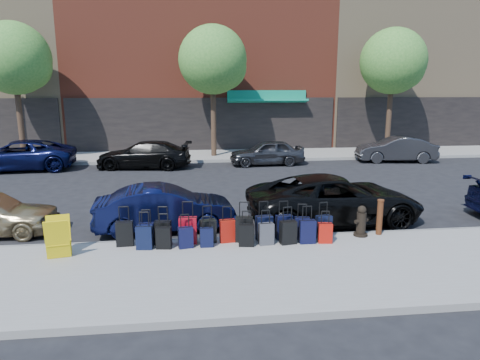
{
  "coord_description": "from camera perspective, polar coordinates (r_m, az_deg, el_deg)",
  "views": [
    {
      "loc": [
        -0.82,
        -15.08,
        3.96
      ],
      "look_at": [
        0.75,
        -1.5,
        1.03
      ],
      "focal_mm": 32.0,
      "sensor_mm": 36.0,
      "label": 1
    }
  ],
  "objects": [
    {
      "name": "suitcase_front_9",
      "position": [
        11.19,
        8.25,
        -6.37
      ],
      "size": [
        0.41,
        0.28,
        0.92
      ],
      "rotation": [
        0.0,
        0.0,
        -0.18
      ],
      "color": "black",
      "rests_on": "sidewalk_near"
    },
    {
      "name": "suitcase_front_5",
      "position": [
        10.88,
        -1.67,
        -6.79
      ],
      "size": [
        0.4,
        0.25,
        0.92
      ],
      "rotation": [
        0.0,
        0.0,
        0.11
      ],
      "color": "#941109",
      "rests_on": "sidewalk_near"
    },
    {
      "name": "suitcase_back_8",
      "position": [
        10.82,
        6.42,
        -6.95
      ],
      "size": [
        0.43,
        0.3,
        0.94
      ],
      "rotation": [
        0.0,
        0.0,
        0.18
      ],
      "color": "black",
      "rests_on": "sidewalk_near"
    },
    {
      "name": "sidewalk_near",
      "position": [
        9.45,
        -1.05,
        -12.18
      ],
      "size": [
        60.0,
        4.0,
        0.15
      ],
      "primitive_type": "cube",
      "color": "gray",
      "rests_on": "ground"
    },
    {
      "name": "building_right",
      "position": [
        37.43,
        21.39,
        19.03
      ],
      "size": [
        15.0,
        12.12,
        18.0
      ],
      "color": "#977F5C",
      "rests_on": "ground"
    },
    {
      "name": "car_far_1",
      "position": [
        22.15,
        -12.69,
        3.3
      ],
      "size": [
        4.92,
        2.5,
        1.37
      ],
      "primitive_type": "imported",
      "rotation": [
        0.0,
        0.0,
        -1.7
      ],
      "color": "black",
      "rests_on": "ground"
    },
    {
      "name": "curb_near",
      "position": [
        11.32,
        -2.06,
        -7.99
      ],
      "size": [
        60.0,
        0.08,
        0.15
      ],
      "primitive_type": "cube",
      "color": "gray",
      "rests_on": "ground"
    },
    {
      "name": "car_near_1",
      "position": [
        12.28,
        -9.93,
        -3.76
      ],
      "size": [
        4.02,
        1.72,
        1.29
      ],
      "primitive_type": "imported",
      "rotation": [
        0.0,
        0.0,
        1.66
      ],
      "color": "#0B1033",
      "rests_on": "ground"
    },
    {
      "name": "car_far_2",
      "position": [
        22.59,
        3.6,
        3.69
      ],
      "size": [
        3.96,
        1.73,
        1.33
      ],
      "primitive_type": "imported",
      "rotation": [
        0.0,
        0.0,
        -1.53
      ],
      "color": "#353538",
      "rests_on": "ground"
    },
    {
      "name": "car_near_2",
      "position": [
        13.09,
        12.5,
        -2.51
      ],
      "size": [
        5.36,
        2.76,
        1.45
      ],
      "primitive_type": "imported",
      "rotation": [
        0.0,
        0.0,
        1.64
      ],
      "color": "black",
      "rests_on": "ground"
    },
    {
      "name": "sidewalk_far",
      "position": [
        25.39,
        -4.68,
        3.26
      ],
      "size": [
        60.0,
        4.0,
        0.15
      ],
      "primitive_type": "cube",
      "color": "gray",
      "rests_on": "ground"
    },
    {
      "name": "suitcase_front_2",
      "position": [
        10.89,
        -10.23,
        -6.91
      ],
      "size": [
        0.42,
        0.27,
        0.96
      ],
      "rotation": [
        0.0,
        0.0,
        -0.12
      ],
      "color": "black",
      "rests_on": "sidewalk_near"
    },
    {
      "name": "suitcase_front_6",
      "position": [
        10.89,
        0.54,
        -6.58
      ],
      "size": [
        0.47,
        0.32,
        1.03
      ],
      "rotation": [
        0.0,
        0.0,
        -0.2
      ],
      "color": "black",
      "rests_on": "sidewalk_near"
    },
    {
      "name": "fire_hydrant",
      "position": [
        11.73,
        15.86,
        -5.4
      ],
      "size": [
        0.42,
        0.37,
        0.82
      ],
      "rotation": [
        0.0,
        0.0,
        0.38
      ],
      "color": "black",
      "rests_on": "sidewalk_near"
    },
    {
      "name": "suitcase_back_4",
      "position": [
        10.6,
        -4.47,
        -7.62
      ],
      "size": [
        0.32,
        0.19,
        0.77
      ],
      "rotation": [
        0.0,
        0.0,
        0.01
      ],
      "color": "black",
      "rests_on": "sidewalk_near"
    },
    {
      "name": "building_center",
      "position": [
        33.62,
        -5.51,
        22.37
      ],
      "size": [
        17.0,
        12.85,
        20.0
      ],
      "color": "maroon",
      "rests_on": "ground"
    },
    {
      "name": "tree_right",
      "position": [
        27.37,
        19.98,
        14.44
      ],
      "size": [
        3.8,
        3.8,
        7.27
      ],
      "color": "black",
      "rests_on": "sidewalk_far"
    },
    {
      "name": "curb_far",
      "position": [
        23.4,
        -4.5,
        2.51
      ],
      "size": [
        60.0,
        0.08,
        0.15
      ],
      "primitive_type": "cube",
      "color": "gray",
      "rests_on": "ground"
    },
    {
      "name": "suitcase_front_1",
      "position": [
        10.93,
        -12.36,
        -7.04
      ],
      "size": [
        0.38,
        0.21,
        0.9
      ],
      "rotation": [
        0.0,
        0.0,
        -0.03
      ],
      "color": "black",
      "rests_on": "sidewalk_near"
    },
    {
      "name": "tree_left",
      "position": [
        26.22,
        -27.63,
        13.95
      ],
      "size": [
        3.8,
        3.8,
        7.27
      ],
      "color": "black",
      "rests_on": "sidewalk_far"
    },
    {
      "name": "suitcase_back_7",
      "position": [
        10.73,
        3.49,
        -7.18
      ],
      "size": [
        0.39,
        0.25,
        0.88
      ],
      "rotation": [
        0.0,
        0.0,
        0.11
      ],
      "color": "#3B3C41",
      "rests_on": "sidewalk_near"
    },
    {
      "name": "suitcase_front_4",
      "position": [
        10.85,
        -4.28,
        -6.82
      ],
      "size": [
        0.43,
        0.29,
        0.95
      ],
      "rotation": [
        0.0,
        0.0,
        0.19
      ],
      "color": "black",
      "rests_on": "sidewalk_near"
    },
    {
      "name": "suitcase_front_10",
      "position": [
        11.38,
        11.1,
        -6.13
      ],
      "size": [
        0.42,
        0.28,
        0.94
      ],
      "rotation": [
        0.0,
        0.0,
        0.19
      ],
      "color": "black",
      "rests_on": "sidewalk_near"
    },
    {
      "name": "suitcase_back_2",
      "position": [
        10.62,
        -10.13,
        -7.57
      ],
      "size": [
        0.39,
        0.25,
        0.86
      ],
      "rotation": [
        0.0,
        0.0,
        -0.13
      ],
      "color": "black",
      "rests_on": "sidewalk_near"
    },
    {
      "name": "tree_center",
      "position": [
        24.66,
        -3.31,
        15.46
      ],
      "size": [
        3.8,
        3.8,
        7.27
      ],
      "color": "black",
      "rests_on": "sidewalk_far"
    },
    {
      "name": "ground",
      "position": [
        15.61,
        -3.37,
        -2.62
      ],
      "size": [
        120.0,
        120.0,
        0.0
      ],
      "primitive_type": "plane",
      "color": "black",
      "rests_on": "ground"
    },
    {
      "name": "suitcase_front_8",
      "position": [
        11.15,
        5.89,
        -6.25
      ],
      "size": [
        0.44,
        0.29,
        1.0
      ],
      "rotation": [
        0.0,
        0.0,
        0.15
      ],
      "color": "black",
      "rests_on": "sidewalk_near"
    },
    {
      "name": "suitcase_front_7",
      "position": [
        11.04,
        3.25,
        -6.37
      ],
      "size": [
        0.45,
        0.3,
        1.01
      ],
      "rotation": [
        0.0,
        0.0,
        0.17
      ],
      "color": "black",
      "rests_on": "sidewalk_near"
    },
    {
      "name": "suitcase_back_9",
      "position": [
        10.93,
        8.96,
        -6.81
      ],
      "size": [
        0.4,
        0.23,
        0.95
      ],
      "rotation": [
        0.0,
        0.0,
        -0.0
      ],
      "color": "black",
      "rests_on": "sidewalk_near"
    },
    {
      "name": "car_far_0",
      "position": [
        23.69,
        -27.49,
        2.93
      ],
      "size": [
        5.53,
        2.91,
        1.48
      ],
      "primitive_type": "imported",
      "rotation": [
        0.0,
        0.0,
        -1.48
      ],
      "color": "#0D1139",
      "rests_on": "ground"
    },
    {
      "name": "suitcase_back_3",
      "position": [
        10.58,
        -7.27,
        -7.6
      ],
      "size": [
        0.38,
        0.26,
        0.84
      ],
      "rotation": [
        0.0,
        0.0,
        0.18
      ],
      "color": "black",
      "rests_on": "sidewalk_near"
    },
    {
      "name": "suitcase_front_3",
      "position": [
        10.85,
        -6.95,
        -6.67
      ],
      "size": [
        0.46,
        0.27,
        1.07
      ],
      "rotation": [
        0.0,
        0.0,
        -0.07
      ],
      "color": "maroon",
      "rests_on": "sidewalk_near"
    },
    {
      "name": "suitcase_back_1",
      "position": [
        10.67,
        -12.62,
        -7.49
      ],
      "size": [
        0.4,
        0.26,
        0.92
      ],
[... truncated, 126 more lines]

